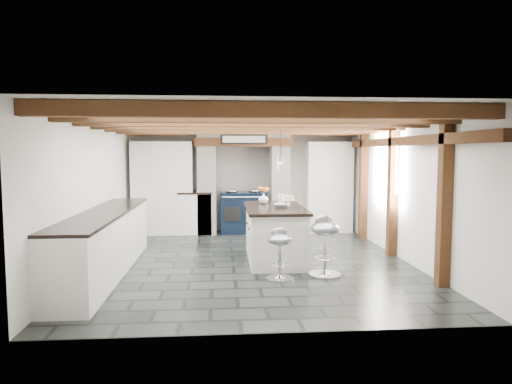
{
  "coord_description": "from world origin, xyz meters",
  "views": [
    {
      "loc": [
        -0.51,
        -7.32,
        1.78
      ],
      "look_at": [
        0.1,
        0.4,
        1.1
      ],
      "focal_mm": 32.0,
      "sensor_mm": 36.0,
      "label": 1
    }
  ],
  "objects": [
    {
      "name": "bar_stool_far",
      "position": [
        0.31,
        -1.11,
        0.45
      ],
      "size": [
        0.43,
        0.43,
        0.72
      ],
      "rotation": [
        0.0,
        0.0,
        0.23
      ],
      "color": "silver",
      "rests_on": "ground"
    },
    {
      "name": "room_shell",
      "position": [
        -0.61,
        1.42,
        1.07
      ],
      "size": [
        6.0,
        6.03,
        6.0
      ],
      "color": "silver",
      "rests_on": "ground"
    },
    {
      "name": "ground",
      "position": [
        0.0,
        0.0,
        0.0
      ],
      "size": [
        6.0,
        6.0,
        0.0
      ],
      "primitive_type": "plane",
      "color": "black",
      "rests_on": "ground"
    },
    {
      "name": "kitchen_island",
      "position": [
        0.38,
        0.05,
        0.45
      ],
      "size": [
        0.95,
        1.8,
        1.18
      ],
      "rotation": [
        0.0,
        0.0,
        -0.01
      ],
      "color": "white",
      "rests_on": "ground"
    },
    {
      "name": "range_cooker",
      "position": [
        0.0,
        2.68,
        0.47
      ],
      "size": [
        1.0,
        0.63,
        0.99
      ],
      "color": "black",
      "rests_on": "ground"
    },
    {
      "name": "bar_stool_near",
      "position": [
        0.98,
        -0.97,
        0.55
      ],
      "size": [
        0.55,
        0.55,
        0.88
      ],
      "rotation": [
        0.0,
        0.0,
        0.35
      ],
      "color": "silver",
      "rests_on": "ground"
    }
  ]
}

